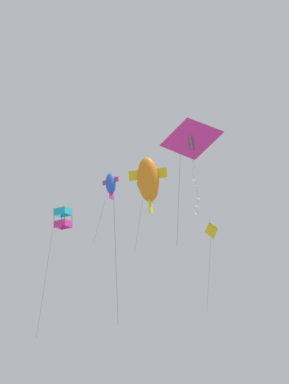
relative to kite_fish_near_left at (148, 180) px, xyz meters
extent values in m
ellipsoid|color=orange|center=(0.00, 0.00, 0.01)|extent=(1.73, 1.89, 2.18)
cube|color=yellow|center=(0.36, 0.38, 0.23)|extent=(0.72, 0.60, 0.43)
cube|color=yellow|center=(-0.49, -0.21, 0.23)|extent=(0.72, 0.60, 0.43)
cube|color=yellow|center=(0.28, -0.41, -1.06)|extent=(0.53, 0.72, 0.83)
sphere|color=black|center=(0.26, 0.10, 0.76)|extent=(0.25, 0.26, 0.21)
sphere|color=black|center=(-0.18, -0.21, 0.76)|extent=(0.25, 0.26, 0.21)
cylinder|color=#47474C|center=(1.42, 0.57, -3.58)|extent=(2.10, 2.19, 4.72)
cube|color=yellow|center=(6.05, -12.38, 2.63)|extent=(1.33, 0.41, 1.28)
cylinder|color=#1EB2C6|center=(6.06, -12.40, 2.64)|extent=(0.18, 0.63, 1.42)
cylinder|color=#1EB2C6|center=(6.05, -12.35, 2.75)|extent=(1.06, 0.21, 0.03)
cylinder|color=#47474C|center=(6.34, -12.09, -0.64)|extent=(1.18, 0.45, 5.13)
ellipsoid|color=blue|center=(13.13, -8.19, 7.77)|extent=(1.18, 1.28, 1.98)
cube|color=#DB2D93|center=(13.58, -8.02, 8.00)|extent=(0.67, 0.30, 0.42)
cube|color=#DB2D93|center=(12.65, -8.29, 8.00)|extent=(0.67, 0.30, 0.42)
cube|color=#DB2D93|center=(13.18, -8.36, 6.68)|extent=(0.25, 0.66, 0.67)
sphere|color=black|center=(13.44, -8.37, 8.42)|extent=(0.19, 0.20, 0.17)
sphere|color=black|center=(12.96, -8.51, 8.42)|extent=(0.19, 0.20, 0.17)
cylinder|color=#47474C|center=(13.28, -7.43, 4.55)|extent=(1.92, 0.22, 3.95)
cube|color=#1EB2C6|center=(8.25, -1.07, 1.31)|extent=(0.74, 0.35, 0.40)
cube|color=#1EB2C6|center=(8.00, -0.37, 1.18)|extent=(0.74, 0.35, 0.40)
cube|color=#1EB2C6|center=(8.47, -0.59, 1.25)|extent=(0.30, 0.77, 0.53)
cube|color=#1EB2C6|center=(7.77, -0.85, 1.25)|extent=(0.30, 0.77, 0.53)
cube|color=#DB2D93|center=(8.30, -1.19, 0.57)|extent=(0.74, 0.35, 0.40)
cube|color=#DB2D93|center=(8.04, -0.50, 0.44)|extent=(0.74, 0.35, 0.40)
cube|color=#DB2D93|center=(8.52, -0.71, 0.51)|extent=(0.30, 0.77, 0.53)
cube|color=#DB2D93|center=(7.82, -0.97, 0.51)|extent=(0.30, 0.77, 0.53)
cylinder|color=#332D28|center=(8.62, -1.00, 0.94)|extent=(0.11, 0.24, 1.20)
cylinder|color=#332D28|center=(7.92, -1.26, 0.94)|extent=(0.11, 0.24, 1.20)
cylinder|color=#332D28|center=(8.37, -0.31, 0.81)|extent=(0.11, 0.24, 1.20)
cylinder|color=#332D28|center=(7.67, -0.56, 0.81)|extent=(0.11, 0.24, 1.20)
cylinder|color=#47474C|center=(8.42, -0.19, -2.77)|extent=(1.40, 0.49, 6.17)
ellipsoid|color=red|center=(9.82, -9.37, 6.79)|extent=(1.43, 1.87, 2.24)
cube|color=green|center=(10.30, -9.12, 7.01)|extent=(0.77, 0.44, 0.44)
cube|color=green|center=(9.28, -9.42, 7.01)|extent=(0.77, 0.44, 0.44)
cube|color=green|center=(9.96, -9.87, 5.68)|extent=(0.30, 0.84, 0.86)
sphere|color=black|center=(10.10, -9.37, 7.55)|extent=(0.21, 0.25, 0.21)
sphere|color=black|center=(9.57, -9.52, 7.55)|extent=(0.21, 0.25, 0.21)
cylinder|color=#47474C|center=(10.39, -8.99, 3.54)|extent=(1.92, 0.84, 3.95)
pyramid|color=#DB2D93|center=(-0.99, -1.98, 2.60)|extent=(2.45, 1.69, 1.34)
cube|color=green|center=(-0.90, -2.17, 2.50)|extent=(0.39, 0.76, 0.86)
cube|color=green|center=(-1.12, -1.71, 3.16)|extent=(0.58, 0.35, 0.15)
cylinder|color=#47474C|center=(-0.85, -2.29, 1.76)|extent=(0.02, 0.03, 0.35)
cube|color=white|center=(-0.86, -2.28, 1.58)|extent=(0.17, 0.04, 0.06)
cylinder|color=#47474C|center=(-0.79, -2.29, 1.41)|extent=(0.03, 0.15, 0.35)
cube|color=white|center=(-0.72, -2.30, 1.23)|extent=(0.17, 0.08, 0.06)
cylinder|color=#47474C|center=(-0.72, -2.30, 1.06)|extent=(0.02, 0.02, 0.35)
cube|color=white|center=(-0.73, -2.29, 0.88)|extent=(0.17, 0.02, 0.06)
cylinder|color=#47474C|center=(-0.74, -2.29, 0.71)|extent=(0.02, 0.05, 0.35)
cube|color=white|center=(-0.76, -2.29, 0.53)|extent=(0.09, 0.16, 0.06)
cylinder|color=#47474C|center=(-0.82, -2.28, 0.36)|extent=(0.02, 0.12, 0.35)
cube|color=white|center=(-0.88, -2.28, 0.18)|extent=(0.14, 0.13, 0.06)
cylinder|color=#47474C|center=(-0.91, -2.27, 0.01)|extent=(0.02, 0.07, 0.35)
cube|color=white|center=(-0.94, -2.27, -0.17)|extent=(0.17, 0.04, 0.06)
cylinder|color=#47474C|center=(-0.94, -2.28, -0.34)|extent=(0.02, 0.02, 0.35)
cube|color=white|center=(-0.95, -2.28, -0.52)|extent=(0.05, 0.17, 0.06)
cylinder|color=#47474C|center=(-0.90, -2.28, -0.69)|extent=(0.02, 0.10, 0.35)
cube|color=white|center=(-0.86, -2.27, -0.87)|extent=(0.09, 0.16, 0.06)
cylinder|color=#47474C|center=(-0.81, -2.26, -1.04)|extent=(0.02, 0.10, 0.35)
cube|color=white|center=(-0.77, -2.25, -1.22)|extent=(0.05, 0.17, 0.06)
cylinder|color=#47474C|center=(-0.36, -1.61, -0.30)|extent=(1.37, 0.99, 4.47)
camera|label=1|loc=(-12.06, 11.62, -8.97)|focal=39.65mm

